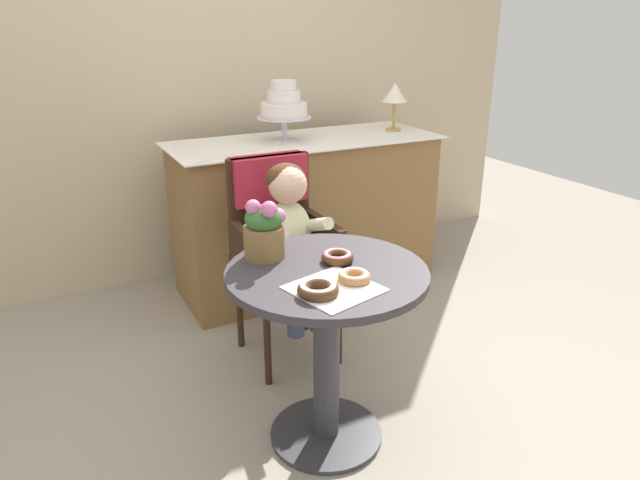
{
  "coord_description": "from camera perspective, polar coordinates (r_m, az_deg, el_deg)",
  "views": [
    {
      "loc": [
        -0.86,
        -1.62,
        1.54
      ],
      "look_at": [
        0.05,
        0.15,
        0.77
      ],
      "focal_mm": 32.1,
      "sensor_mm": 36.0,
      "label": 1
    }
  ],
  "objects": [
    {
      "name": "donut_side",
      "position": [
        2.06,
        1.75,
        -1.66
      ],
      "size": [
        0.12,
        0.12,
        0.04
      ],
      "color": "#4C2D19",
      "rests_on": "cafe_table"
    },
    {
      "name": "back_wall",
      "position": [
        3.58,
        -13.96,
        17.54
      ],
      "size": [
        4.8,
        0.1,
        2.7
      ],
      "primitive_type": "cube",
      "color": "#C1AD8E",
      "rests_on": "ground"
    },
    {
      "name": "display_counter",
      "position": [
        3.42,
        -1.38,
        2.65
      ],
      "size": [
        1.56,
        0.62,
        0.9
      ],
      "color": "olive",
      "rests_on": "ground"
    },
    {
      "name": "donut_front",
      "position": [
        1.82,
        -0.2,
        -4.88
      ],
      "size": [
        0.13,
        0.13,
        0.04
      ],
      "color": "#4C2D19",
      "rests_on": "cafe_table"
    },
    {
      "name": "donut_mid",
      "position": [
        1.91,
        3.44,
        -3.63
      ],
      "size": [
        0.11,
        0.11,
        0.04
      ],
      "color": "#AD7542",
      "rests_on": "cafe_table"
    },
    {
      "name": "ground_plane",
      "position": [
        2.4,
        0.61,
        -18.86
      ],
      "size": [
        8.0,
        8.0,
        0.0
      ],
      "primitive_type": "plane",
      "color": "gray"
    },
    {
      "name": "cafe_table",
      "position": [
        2.11,
        0.67,
        -8.2
      ],
      "size": [
        0.72,
        0.72,
        0.72
      ],
      "color": "#332D33",
      "rests_on": "ground"
    },
    {
      "name": "paper_napkin",
      "position": [
        1.87,
        1.44,
        -4.87
      ],
      "size": [
        0.31,
        0.31,
        0.0
      ],
      "primitive_type": "cube",
      "rotation": [
        0.0,
        0.0,
        0.25
      ],
      "color": "white",
      "rests_on": "cafe_table"
    },
    {
      "name": "table_lamp",
      "position": [
        3.57,
        7.46,
        14.17
      ],
      "size": [
        0.15,
        0.15,
        0.28
      ],
      "color": "#B28C47",
      "rests_on": "display_counter"
    },
    {
      "name": "wicker_chair",
      "position": [
        2.67,
        -4.27,
        1.43
      ],
      "size": [
        0.42,
        0.45,
        0.95
      ],
      "rotation": [
        0.0,
        0.0,
        0.07
      ],
      "color": "#332114",
      "rests_on": "ground"
    },
    {
      "name": "seated_child",
      "position": [
        2.53,
        -2.89,
        1.18
      ],
      "size": [
        0.27,
        0.32,
        0.73
      ],
      "color": "beige",
      "rests_on": "ground"
    },
    {
      "name": "tiered_cake_stand",
      "position": [
        3.22,
        -3.62,
        13.2
      ],
      "size": [
        0.3,
        0.3,
        0.33
      ],
      "color": "silver",
      "rests_on": "display_counter"
    },
    {
      "name": "flower_vase",
      "position": [
        2.08,
        -5.58,
        1.01
      ],
      "size": [
        0.16,
        0.16,
        0.23
      ],
      "color": "brown",
      "rests_on": "cafe_table"
    }
  ]
}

